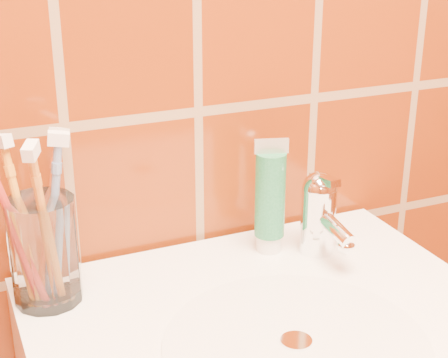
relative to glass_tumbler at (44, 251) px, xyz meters
name	(u,v)px	position (x,y,z in m)	size (l,w,h in m)	color
glass_tumbler	(44,251)	(0.00, 0.00, 0.00)	(0.08, 0.08, 0.13)	white
toothpaste_tube	(270,200)	(0.31, 0.01, 0.01)	(0.05, 0.04, 0.17)	white
faucet	(320,211)	(0.37, -0.02, 0.00)	(0.05, 0.11, 0.12)	white
toothbrush_0	(54,218)	(0.02, 0.01, 0.04)	(0.05, 0.03, 0.22)	#6985BB
toothbrush_1	(45,228)	(0.00, -0.02, 0.04)	(0.04, 0.06, 0.22)	#C37222
toothbrush_2	(50,214)	(0.02, 0.03, 0.03)	(0.07, 0.07, 0.21)	#C35322
toothbrush_3	(15,226)	(-0.03, 0.00, 0.04)	(0.08, 0.04, 0.22)	#B62E27
toothbrush_4	(23,222)	(-0.02, 0.02, 0.04)	(0.04, 0.06, 0.21)	orange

